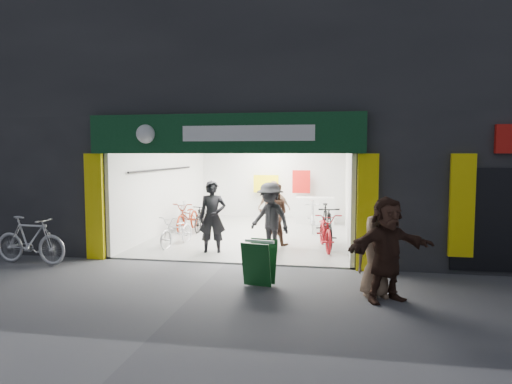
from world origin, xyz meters
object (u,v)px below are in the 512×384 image
(parked_bike, at_px, (30,240))
(bike_left_front, at_px, (177,231))
(sandwich_board, at_px, (259,262))
(pedestrian_near, at_px, (376,256))
(bike_right_front, at_px, (327,226))

(parked_bike, bearing_deg, bike_left_front, -42.27)
(bike_left_front, xyz_separation_m, sandwich_board, (2.91, -3.37, 0.05))
(parked_bike, distance_m, pedestrian_near, 7.88)
(bike_right_front, distance_m, sandwich_board, 4.20)
(sandwich_board, bearing_deg, bike_left_front, 142.00)
(parked_bike, bearing_deg, pedestrian_near, -93.56)
(parked_bike, xyz_separation_m, sandwich_board, (5.61, -0.83, -0.08))
(sandwich_board, bearing_deg, pedestrian_near, 4.04)
(bike_left_front, bearing_deg, pedestrian_near, -24.85)
(parked_bike, relative_size, pedestrian_near, 1.26)
(sandwich_board, bearing_deg, bike_right_front, 84.40)
(bike_left_front, height_order, bike_right_front, bike_right_front)
(pedestrian_near, bearing_deg, sandwich_board, 155.33)
(pedestrian_near, relative_size, sandwich_board, 1.69)
(pedestrian_near, distance_m, sandwich_board, 2.22)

